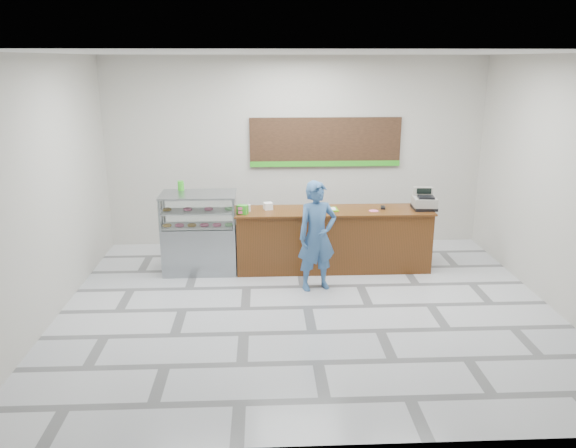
{
  "coord_description": "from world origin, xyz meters",
  "views": [
    {
      "loc": [
        -0.63,
        -7.36,
        3.43
      ],
      "look_at": [
        -0.24,
        0.9,
        0.99
      ],
      "focal_mm": 35.0,
      "sensor_mm": 36.0,
      "label": 1
    }
  ],
  "objects_px": {
    "sales_counter": "(333,239)",
    "display_case": "(200,232)",
    "customer": "(317,236)",
    "cash_register": "(424,201)",
    "serving_tray": "(327,209)"
  },
  "relations": [
    {
      "from": "cash_register",
      "to": "customer",
      "type": "distance_m",
      "value": 2.06
    },
    {
      "from": "cash_register",
      "to": "serving_tray",
      "type": "height_order",
      "value": "cash_register"
    },
    {
      "from": "sales_counter",
      "to": "cash_register",
      "type": "xyz_separation_m",
      "value": [
        1.5,
        -0.02,
        0.64
      ]
    },
    {
      "from": "cash_register",
      "to": "display_case",
      "type": "bearing_deg",
      "value": -175.82
    },
    {
      "from": "display_case",
      "to": "customer",
      "type": "relative_size",
      "value": 0.78
    },
    {
      "from": "sales_counter",
      "to": "customer",
      "type": "relative_size",
      "value": 1.92
    },
    {
      "from": "display_case",
      "to": "serving_tray",
      "type": "height_order",
      "value": "display_case"
    },
    {
      "from": "display_case",
      "to": "customer",
      "type": "xyz_separation_m",
      "value": [
        1.86,
        -0.84,
        0.17
      ]
    },
    {
      "from": "display_case",
      "to": "serving_tray",
      "type": "relative_size",
      "value": 3.58
    },
    {
      "from": "display_case",
      "to": "sales_counter",
      "type": "bearing_deg",
      "value": 0.01
    },
    {
      "from": "sales_counter",
      "to": "display_case",
      "type": "height_order",
      "value": "display_case"
    },
    {
      "from": "serving_tray",
      "to": "sales_counter",
      "type": "bearing_deg",
      "value": -0.43
    },
    {
      "from": "sales_counter",
      "to": "customer",
      "type": "xyz_separation_m",
      "value": [
        -0.36,
        -0.84,
        0.33
      ]
    },
    {
      "from": "sales_counter",
      "to": "serving_tray",
      "type": "bearing_deg",
      "value": -177.55
    },
    {
      "from": "sales_counter",
      "to": "display_case",
      "type": "bearing_deg",
      "value": -179.99
    }
  ]
}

